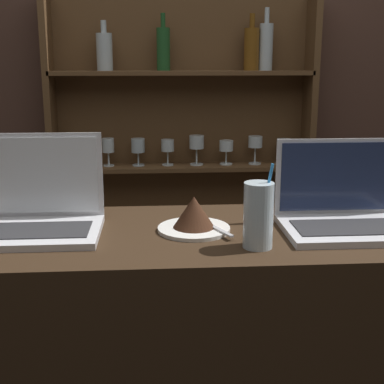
{
  "coord_description": "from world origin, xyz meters",
  "views": [
    {
      "loc": [
        -0.2,
        -1.08,
        1.5
      ],
      "look_at": [
        -0.11,
        0.28,
        1.16
      ],
      "focal_mm": 50.0,
      "sensor_mm": 36.0,
      "label": 1
    }
  ],
  "objects_px": {
    "laptop_near": "(37,211)",
    "water_glass": "(258,215)",
    "laptop_far": "(345,211)",
    "cake_plate": "(194,217)"
  },
  "relations": [
    {
      "from": "laptop_far",
      "to": "cake_plate",
      "type": "xyz_separation_m",
      "value": [
        -0.41,
        0.01,
        -0.01
      ]
    },
    {
      "from": "laptop_near",
      "to": "laptop_far",
      "type": "height_order",
      "value": "laptop_near"
    },
    {
      "from": "laptop_far",
      "to": "water_glass",
      "type": "relative_size",
      "value": 1.69
    },
    {
      "from": "laptop_far",
      "to": "cake_plate",
      "type": "distance_m",
      "value": 0.41
    },
    {
      "from": "water_glass",
      "to": "laptop_far",
      "type": "bearing_deg",
      "value": 26.83
    },
    {
      "from": "laptop_near",
      "to": "laptop_far",
      "type": "bearing_deg",
      "value": -2.29
    },
    {
      "from": "cake_plate",
      "to": "water_glass",
      "type": "xyz_separation_m",
      "value": [
        0.14,
        -0.14,
        0.04
      ]
    },
    {
      "from": "laptop_near",
      "to": "water_glass",
      "type": "distance_m",
      "value": 0.58
    },
    {
      "from": "laptop_near",
      "to": "cake_plate",
      "type": "height_order",
      "value": "laptop_near"
    },
    {
      "from": "cake_plate",
      "to": "laptop_near",
      "type": "bearing_deg",
      "value": 176.22
    }
  ]
}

